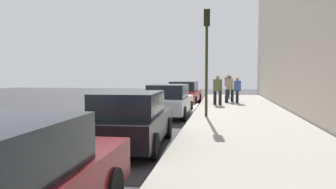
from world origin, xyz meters
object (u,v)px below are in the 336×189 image
Objects in this scene: parked_car_black at (131,119)px; pedestrian_olive_coat at (218,89)px; parked_car_red at (184,93)px; pedestrian_blue_coat at (237,89)px; pedestrian_grey_coat at (228,85)px; rolling_suitcase at (227,99)px; pedestrian_tan_coat at (230,88)px; traffic_light_pole at (207,45)px; parked_car_silver at (169,101)px.

parked_car_black is 11.11m from pedestrian_olive_coat.
pedestrian_olive_coat reaches higher than parked_car_red.
pedestrian_blue_coat is at bearing -41.53° from pedestrian_olive_coat.
parked_car_black is at bearing 170.25° from pedestrian_grey_coat.
parked_car_black is at bearing 167.47° from rolling_suitcase.
traffic_light_pole is (-7.47, 1.19, 2.16)m from pedestrian_tan_coat.
parked_car_silver reaches higher than rolling_suitcase.
pedestrian_olive_coat reaches higher than parked_car_black.
traffic_light_pole is at bearing 174.27° from pedestrian_grey_coat.
rolling_suitcase is at bearing -18.05° from pedestrian_olive_coat.
pedestrian_grey_coat is at bearing 5.14° from pedestrian_blue_coat.
pedestrian_olive_coat is (4.62, -2.18, 0.33)m from parked_car_silver.
pedestrian_olive_coat is 2.31m from pedestrian_tan_coat.
pedestrian_grey_coat reaches higher than pedestrian_blue_coat.
pedestrian_grey_coat reaches higher than parked_car_red.
pedestrian_tan_coat is (-4.35, -0.00, -0.03)m from pedestrian_grey_coat.
parked_car_red is 5.02× the size of rolling_suitcase.
parked_car_red is at bearing 149.96° from pedestrian_grey_coat.
rolling_suitcase is at bearing -12.53° from parked_car_black.
parked_car_silver is 5.12m from pedestrian_olive_coat.
parked_car_black is 12.74m from pedestrian_blue_coat.
parked_car_black is at bearing 162.09° from traffic_light_pole.
pedestrian_blue_coat is at bearing -15.75° from parked_car_black.
pedestrian_grey_coat is at bearing -9.75° from parked_car_black.
pedestrian_tan_coat is at bearing -179.94° from pedestrian_grey_coat.
pedestrian_tan_coat is 0.93m from pedestrian_blue_coat.
parked_car_red is at bearing 55.24° from pedestrian_olive_coat.
parked_car_black is 0.98× the size of parked_car_silver.
traffic_light_pole reaches higher than parked_car_red.
traffic_light_pole is (-0.67, -1.75, 2.49)m from parked_car_silver.
parked_car_black is 2.43× the size of pedestrian_olive_coat.
parked_car_red is at bearing 14.25° from traffic_light_pole.
parked_car_black is 2.62× the size of pedestrian_blue_coat.
pedestrian_grey_coat is 4.35m from pedestrian_tan_coat.
pedestrian_tan_coat is at bearing -76.79° from parked_car_red.
pedestrian_tan_coat reaches higher than parked_car_black.
parked_car_black is 17.67m from pedestrian_grey_coat.
parked_car_black and parked_car_silver have the same top height.
parked_car_silver is 3.12m from traffic_light_pole.
traffic_light_pole reaches higher than pedestrian_olive_coat.
traffic_light_pole reaches higher than parked_car_black.
pedestrian_grey_coat reaches higher than pedestrian_tan_coat.
traffic_light_pole is (-6.79, -1.72, 2.49)m from parked_car_red.
parked_car_silver is 5.11× the size of rolling_suitcase.
parked_car_red is at bearing -0.38° from parked_car_black.
traffic_light_pole is at bearing 170.95° from pedestrian_tan_coat.
pedestrian_grey_coat is at bearing 0.06° from pedestrian_tan_coat.
pedestrian_grey_coat is (11.15, -2.94, 0.36)m from parked_car_silver.
rolling_suitcase is (-4.79, 0.19, -0.72)m from pedestrian_grey_coat.
pedestrian_grey_coat is 1.11× the size of pedestrian_blue_coat.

